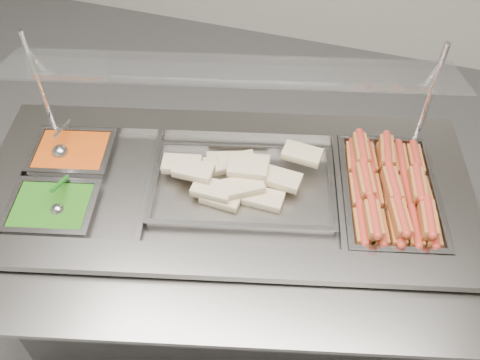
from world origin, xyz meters
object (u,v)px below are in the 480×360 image
(steam_counter, at_px, (229,250))
(ladle, at_px, (61,151))
(sneeze_guard, at_px, (229,72))
(pan_wraps, at_px, (243,188))
(serving_spoon, at_px, (58,205))
(pan_hotdogs, at_px, (388,197))

(steam_counter, bearing_deg, ladle, -176.81)
(sneeze_guard, bearing_deg, pan_wraps, -60.66)
(steam_counter, distance_m, sneeze_guard, 0.78)
(steam_counter, relative_size, sneeze_guard, 1.21)
(steam_counter, relative_size, serving_spoon, 11.31)
(pan_wraps, relative_size, serving_spoon, 4.22)
(sneeze_guard, xyz_separation_m, pan_wraps, (0.10, -0.18, -0.36))
(pan_wraps, relative_size, ladle, 3.83)
(pan_wraps, bearing_deg, serving_spoon, -153.49)
(pan_hotdogs, bearing_deg, pan_wraps, -166.01)
(ladle, relative_size, serving_spoon, 1.10)
(steam_counter, distance_m, pan_hotdogs, 0.69)
(steam_counter, bearing_deg, pan_hotdogs, 13.99)
(sneeze_guard, relative_size, ladle, 8.46)
(pan_hotdogs, bearing_deg, serving_spoon, -159.12)
(sneeze_guard, distance_m, ladle, 0.72)
(steam_counter, xyz_separation_m, pan_wraps, (0.05, 0.01, 0.39))
(sneeze_guard, xyz_separation_m, ladle, (-0.60, -0.23, -0.33))
(sneeze_guard, height_order, serving_spoon, sneeze_guard)
(sneeze_guard, bearing_deg, ladle, -158.69)
(pan_wraps, distance_m, serving_spoon, 0.64)
(steam_counter, xyz_separation_m, sneeze_guard, (-0.05, 0.20, 0.76))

